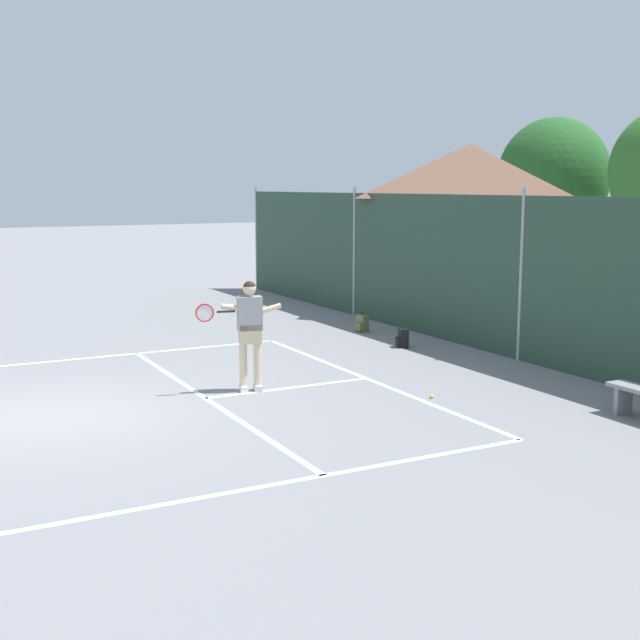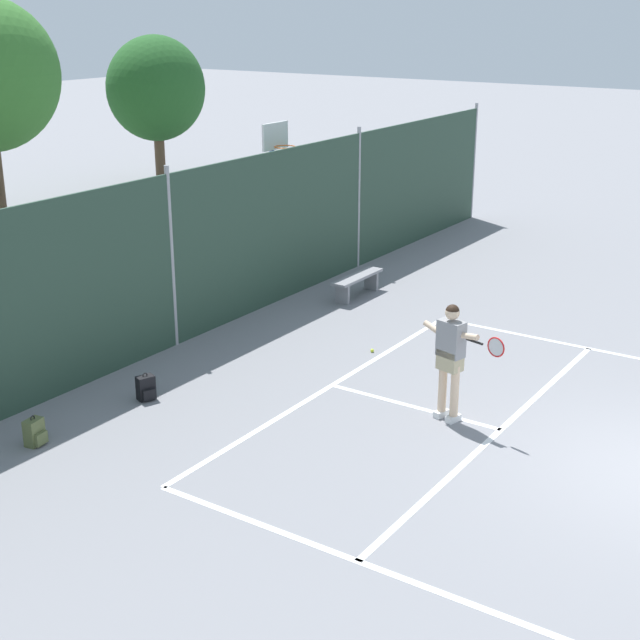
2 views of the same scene
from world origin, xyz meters
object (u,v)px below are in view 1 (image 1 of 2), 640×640
at_px(backpack_olive, 362,324).
at_px(backpack_black, 403,338).
at_px(tennis_player, 249,326).
at_px(tennis_ball, 432,396).

bearing_deg(backpack_olive, backpack_black, -5.68).
bearing_deg(tennis_player, backpack_olive, 131.86).
height_order(tennis_player, backpack_olive, tennis_player).
bearing_deg(backpack_olive, tennis_player, -48.14).
height_order(tennis_ball, backpack_olive, backpack_olive).
distance_m(tennis_player, backpack_black, 4.92).
relative_size(tennis_player, backpack_black, 4.01).
bearing_deg(tennis_ball, tennis_player, -126.62).
distance_m(tennis_player, tennis_ball, 3.21).
relative_size(backpack_olive, backpack_black, 1.00).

